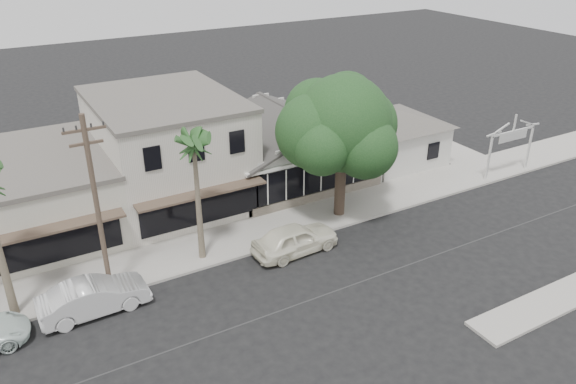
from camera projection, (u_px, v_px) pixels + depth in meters
ground at (328, 294)px, 26.90m from camera, size 140.00×140.00×0.00m
sidewalk_north at (124, 271)px, 28.55m from camera, size 90.00×3.50×0.15m
corner_shop at (289, 143)px, 37.73m from camera, size 10.40×8.60×5.10m
side_cottage at (392, 142)px, 41.13m from camera, size 6.00×6.00×3.00m
arch_sign at (513, 133)px, 37.90m from camera, size 4.12×0.12×3.95m
row_building_near at (168, 152)px, 34.67m from camera, size 8.00×10.00×6.50m
row_building_midnear at (14, 201)px, 31.14m from camera, size 10.00×10.00×4.20m
utility_pole at (97, 205)px, 24.83m from camera, size 1.80×0.24×9.00m
car_0 at (295, 239)px, 29.94m from camera, size 4.90×2.17×1.64m
car_1 at (94, 297)px, 25.35m from camera, size 4.92×1.83×1.61m
shade_tree at (339, 125)px, 31.74m from camera, size 7.78×7.04×8.64m
palm_east at (194, 144)px, 26.83m from camera, size 2.73×2.73×7.59m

